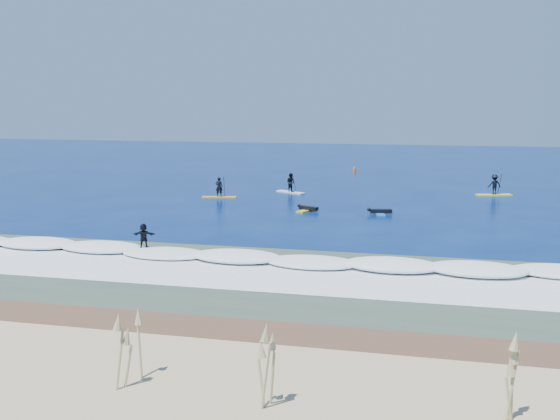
% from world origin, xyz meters
% --- Properties ---
extents(ground, '(160.00, 160.00, 0.00)m').
position_xyz_m(ground, '(0.00, 0.00, 0.00)').
color(ground, '#031748').
rests_on(ground, ground).
extents(dune, '(90.00, 7.00, 2.00)m').
position_xyz_m(dune, '(0.00, -27.00, 0.00)').
color(dune, tan).
rests_on(dune, ground).
extents(wet_sand_strip, '(90.00, 5.00, 0.08)m').
position_xyz_m(wet_sand_strip, '(0.00, -21.50, 0.00)').
color(wet_sand_strip, '#523726').
rests_on(wet_sand_strip, ground).
extents(shallow_water, '(90.00, 13.00, 0.01)m').
position_xyz_m(shallow_water, '(0.00, -14.00, 0.01)').
color(shallow_water, '#334638').
rests_on(shallow_water, ground).
extents(breaking_wave, '(40.00, 6.00, 0.30)m').
position_xyz_m(breaking_wave, '(0.00, -10.00, 0.00)').
color(breaking_wave, white).
rests_on(breaking_wave, ground).
extents(whitewater, '(34.00, 5.00, 0.02)m').
position_xyz_m(whitewater, '(0.00, -13.00, 0.00)').
color(whitewater, silver).
rests_on(whitewater, ground).
extents(dune_grass, '(40.00, 4.00, 1.70)m').
position_xyz_m(dune_grass, '(0.00, -27.00, 1.85)').
color(dune_grass, tan).
rests_on(dune_grass, dune).
extents(sup_paddler_left, '(3.03, 1.28, 2.06)m').
position_xyz_m(sup_paddler_left, '(-6.53, 9.68, 0.64)').
color(sup_paddler_left, gold).
rests_on(sup_paddler_left, ground).
extents(sup_paddler_center, '(2.90, 2.09, 2.05)m').
position_xyz_m(sup_paddler_center, '(-1.15, 13.93, 0.77)').
color(sup_paddler_center, white).
rests_on(sup_paddler_center, ground).
extents(sup_paddler_right, '(3.16, 1.57, 2.16)m').
position_xyz_m(sup_paddler_right, '(16.61, 16.23, 0.84)').
color(sup_paddler_right, yellow).
rests_on(sup_paddler_right, ground).
extents(prone_paddler_near, '(1.71, 2.28, 0.47)m').
position_xyz_m(prone_paddler_near, '(2.00, 4.97, 0.16)').
color(prone_paddler_near, yellow).
rests_on(prone_paddler_near, ground).
extents(prone_paddler_far, '(1.82, 2.36, 0.48)m').
position_xyz_m(prone_paddler_far, '(7.41, 4.79, 0.16)').
color(prone_paddler_far, blue).
rests_on(prone_paddler_far, ground).
extents(wave_surfer, '(2.07, 0.89, 1.45)m').
position_xyz_m(wave_surfer, '(-4.47, -9.81, 0.82)').
color(wave_surfer, silver).
rests_on(wave_surfer, breaking_wave).
extents(marker_buoy, '(0.32, 0.32, 0.76)m').
position_xyz_m(marker_buoy, '(2.80, 31.28, 0.33)').
color(marker_buoy, '#FC5916').
rests_on(marker_buoy, ground).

